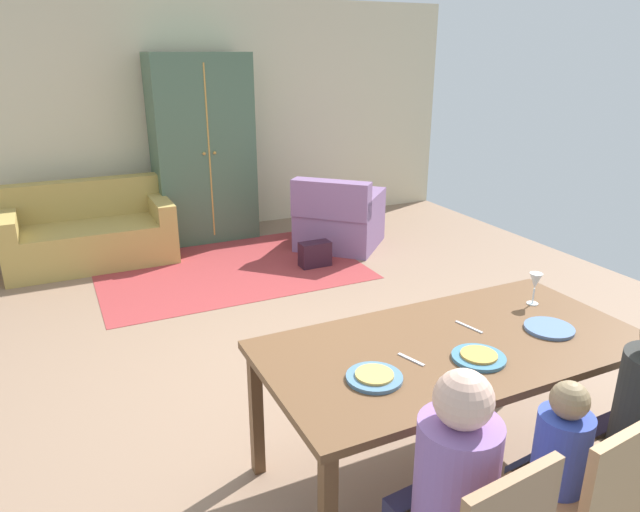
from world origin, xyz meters
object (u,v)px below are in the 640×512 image
(person_man, at_px, (446,508))
(person_woman, at_px, (638,432))
(dining_table, at_px, (453,355))
(plate_near_man, at_px, (374,378))
(armchair, at_px, (339,220))
(wine_glass, at_px, (535,282))
(plate_near_child, at_px, (479,358))
(dining_chair_child, at_px, (587,498))
(couch, at_px, (90,234))
(handbag, at_px, (315,254))
(person_child, at_px, (549,483))
(plate_near_woman, at_px, (549,328))
(armoire, at_px, (203,149))

(person_man, relative_size, person_woman, 1.00)
(dining_table, height_order, plate_near_man, plate_near_man)
(armchair, bearing_deg, wine_glass, -98.51)
(person_man, bearing_deg, plate_near_man, 89.66)
(dining_table, distance_m, plate_near_man, 0.55)
(plate_near_child, distance_m, dining_chair_child, 0.71)
(couch, relative_size, handbag, 5.16)
(couch, bearing_deg, armchair, -15.12)
(person_child, bearing_deg, person_man, 179.44)
(plate_near_child, relative_size, person_woman, 0.23)
(plate_near_man, relative_size, plate_near_woman, 1.00)
(armoire, bearing_deg, wine_glass, -80.33)
(person_woman, height_order, couch, person_woman)
(person_man, relative_size, person_child, 1.20)
(person_man, bearing_deg, person_woman, 0.01)
(armchair, distance_m, armoire, 1.75)
(plate_near_man, distance_m, person_woman, 1.21)
(armchair, height_order, armoire, armoire)
(person_man, height_order, armoire, armoire)
(person_child, xyz_separation_m, armoire, (-0.05, 5.20, 0.62))
(dining_table, distance_m, person_woman, 0.86)
(plate_near_man, distance_m, wine_glass, 1.26)
(person_man, distance_m, armchair, 4.55)
(plate_near_man, relative_size, plate_near_child, 1.00)
(armoire, bearing_deg, person_man, -95.23)
(wine_glass, xyz_separation_m, person_woman, (-0.16, -0.84, -0.38))
(dining_chair_child, bearing_deg, armchair, 74.87)
(dining_table, bearing_deg, plate_near_child, -90.00)
(person_child, xyz_separation_m, person_woman, (0.53, 0.01, 0.08))
(plate_near_woman, distance_m, person_man, 1.22)
(wine_glass, bearing_deg, person_woman, -101.08)
(plate_near_man, distance_m, couch, 4.47)
(plate_near_child, relative_size, plate_near_woman, 1.00)
(dining_table, distance_m, armchair, 3.76)
(couch, bearing_deg, dining_table, -71.94)
(dining_chair_child, bearing_deg, plate_near_woman, 54.83)
(couch, xyz_separation_m, armoire, (1.33, 0.30, 0.75))
(person_man, height_order, couch, person_man)
(person_man, distance_m, couch, 4.98)
(wine_glass, height_order, person_woman, person_woman)
(plate_near_man, height_order, dining_chair_child, dining_chair_child)
(person_man, relative_size, armoire, 0.53)
(dining_chair_child, bearing_deg, wine_glass, 56.15)
(dining_table, relative_size, person_child, 2.07)
(dining_chair_child, bearing_deg, plate_near_man, 126.79)
(person_child, bearing_deg, plate_near_man, 133.80)
(plate_near_man, height_order, armoire, armoire)
(couch, relative_size, armchair, 1.36)
(person_man, xyz_separation_m, handbag, (1.21, 3.75, -0.38))
(plate_near_man, xyz_separation_m, wine_glass, (1.22, 0.30, 0.12))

